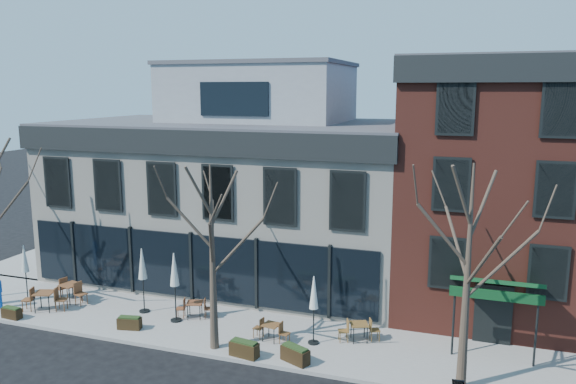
% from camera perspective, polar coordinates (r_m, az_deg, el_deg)
% --- Properties ---
extents(ground, '(120.00, 120.00, 0.00)m').
position_cam_1_polar(ground, '(26.90, -9.56, -11.24)').
color(ground, black).
rests_on(ground, ground).
extents(sidewalk_front, '(33.50, 4.70, 0.15)m').
position_cam_1_polar(sidewalk_front, '(23.76, -4.98, -13.95)').
color(sidewalk_front, gray).
rests_on(sidewalk_front, ground).
extents(sidewalk_side, '(4.50, 12.00, 0.15)m').
position_cam_1_polar(sidewalk_side, '(37.69, -20.41, -5.31)').
color(sidewalk_side, gray).
rests_on(sidewalk_side, ground).
extents(corner_building, '(18.39, 10.39, 11.10)m').
position_cam_1_polar(corner_building, '(29.98, -5.12, 0.50)').
color(corner_building, silver).
rests_on(corner_building, ground).
extents(red_brick_building, '(8.20, 11.78, 11.18)m').
position_cam_1_polar(red_brick_building, '(27.23, 20.49, 0.82)').
color(red_brick_building, maroon).
rests_on(red_brick_building, ground).
extents(tree_mid, '(3.50, 3.55, 7.04)m').
position_cam_1_polar(tree_mid, '(21.06, -7.67, -6.43)').
color(tree_mid, '#382B21').
rests_on(tree_mid, sidewalk_front).
extents(tree_right, '(3.72, 3.77, 7.48)m').
position_cam_1_polar(tree_right, '(18.92, 17.79, -8.09)').
color(tree_right, '#382B21').
rests_on(tree_right, sidewalk_front).
extents(cafe_set_0, '(2.03, 1.11, 1.04)m').
position_cam_1_polar(cafe_set_0, '(27.55, -23.49, -9.94)').
color(cafe_set_0, brown).
rests_on(cafe_set_0, sidewalk_front).
extents(cafe_set_1, '(2.01, 0.95, 1.03)m').
position_cam_1_polar(cafe_set_1, '(28.21, -21.19, -9.31)').
color(cafe_set_1, brown).
rests_on(cafe_set_1, sidewalk_front).
extents(cafe_set_3, '(1.67, 0.92, 0.86)m').
position_cam_1_polar(cafe_set_3, '(24.94, -9.46, -11.55)').
color(cafe_set_3, brown).
rests_on(cafe_set_3, sidewalk_front).
extents(cafe_set_4, '(1.60, 0.71, 0.83)m').
position_cam_1_polar(cafe_set_4, '(22.60, -1.70, -13.86)').
color(cafe_set_4, brown).
rests_on(cafe_set_4, sidewalk_front).
extents(cafe_set_5, '(1.69, 1.04, 0.88)m').
position_cam_1_polar(cafe_set_5, '(22.72, 7.24, -13.73)').
color(cafe_set_5, brown).
rests_on(cafe_set_5, sidewalk_front).
extents(umbrella_0, '(0.43, 0.43, 2.69)m').
position_cam_1_polar(umbrella_0, '(28.66, -25.18, -6.43)').
color(umbrella_0, black).
rests_on(umbrella_0, sidewalk_front).
extents(umbrella_1, '(0.46, 0.46, 2.90)m').
position_cam_1_polar(umbrella_1, '(25.50, -14.58, -7.42)').
color(umbrella_1, black).
rests_on(umbrella_1, sidewalk_front).
extents(umbrella_2, '(0.48, 0.48, 3.00)m').
position_cam_1_polar(umbrella_2, '(24.20, -11.47, -8.10)').
color(umbrella_2, black).
rests_on(umbrella_2, sidewalk_front).
extents(umbrella_4, '(0.44, 0.44, 2.72)m').
position_cam_1_polar(umbrella_4, '(21.80, 2.64, -10.53)').
color(umbrella_4, black).
rests_on(umbrella_4, sidewalk_front).
extents(planter_0, '(0.91, 0.42, 0.50)m').
position_cam_1_polar(planter_0, '(27.38, -26.26, -10.93)').
color(planter_0, black).
rests_on(planter_0, sidewalk_front).
extents(planter_1, '(1.01, 0.56, 0.53)m').
position_cam_1_polar(planter_1, '(24.53, -15.80, -12.66)').
color(planter_1, black).
rests_on(planter_1, sidewalk_front).
extents(planter_2, '(1.14, 0.60, 0.61)m').
position_cam_1_polar(planter_2, '(21.50, -4.47, -15.58)').
color(planter_2, '#302210').
rests_on(planter_2, sidewalk_front).
extents(planter_3, '(1.18, 0.85, 0.61)m').
position_cam_1_polar(planter_3, '(21.04, 0.73, -16.15)').
color(planter_3, black).
rests_on(planter_3, sidewalk_front).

